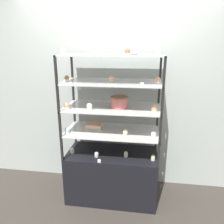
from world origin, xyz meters
TOP-DOWN VIEW (x-y plane):
  - ground_plane at (0.00, 0.00)m, footprint 20.00×20.00m
  - back_wall at (0.00, 0.42)m, footprint 8.00×0.05m
  - display_base at (0.00, 0.00)m, footprint 1.11×0.54m
  - display_riser_lower at (0.00, 0.00)m, footprint 1.11×0.54m
  - display_riser_middle at (0.00, 0.00)m, footprint 1.11×0.54m
  - display_riser_upper at (0.00, 0.00)m, footprint 1.11×0.54m
  - display_riser_top at (0.00, 0.00)m, footprint 1.11×0.54m
  - layer_cake_centerpiece at (0.09, -0.01)m, footprint 0.20×0.20m
  - sheet_cake_frosted at (-0.23, 0.06)m, footprint 0.19×0.13m
  - cupcake_0 at (-0.49, -0.07)m, footprint 0.05×0.05m
  - cupcake_1 at (-0.17, -0.12)m, footprint 0.05×0.05m
  - cupcake_2 at (0.18, -0.07)m, footprint 0.05×0.05m
  - cupcake_3 at (0.50, -0.11)m, footprint 0.05×0.05m
  - price_tag_0 at (-0.11, -0.25)m, footprint 0.04×0.00m
  - cupcake_4 at (-0.50, -0.15)m, footprint 0.06×0.06m
  - cupcake_5 at (0.17, -0.10)m, footprint 0.06×0.06m
  - cupcake_6 at (0.48, -0.13)m, footprint 0.06×0.06m
  - price_tag_1 at (0.07, -0.25)m, footprint 0.04×0.00m
  - cupcake_7 at (-0.49, -0.15)m, footprint 0.07×0.07m
  - cupcake_8 at (-0.23, -0.13)m, footprint 0.07×0.07m
  - cupcake_9 at (0.48, -0.09)m, footprint 0.07×0.07m
  - price_tag_2 at (0.23, -0.25)m, footprint 0.04×0.00m
  - cupcake_10 at (-0.51, -0.06)m, footprint 0.06×0.06m
  - cupcake_11 at (-0.00, -0.04)m, footprint 0.06×0.06m
  - cupcake_12 at (0.50, -0.05)m, footprint 0.06×0.06m
  - price_tag_3 at (0.33, -0.25)m, footprint 0.04×0.00m
  - cupcake_13 at (-0.51, -0.09)m, footprint 0.06×0.06m
  - cupcake_14 at (-0.17, -0.10)m, footprint 0.06×0.06m
  - cupcake_15 at (0.18, -0.14)m, footprint 0.06×0.06m
  - cupcake_16 at (0.49, -0.04)m, footprint 0.06×0.06m
  - price_tag_4 at (-0.10, -0.25)m, footprint 0.04×0.00m
  - donut_glazed at (0.21, 0.01)m, footprint 0.14×0.14m

SIDE VIEW (x-z plane):
  - ground_plane at x=0.00m, z-range 0.00..0.00m
  - display_base at x=0.00m, z-range 0.00..0.62m
  - price_tag_0 at x=-0.11m, z-range 0.62..0.67m
  - cupcake_0 at x=-0.49m, z-range 0.62..0.69m
  - cupcake_1 at x=-0.17m, z-range 0.62..0.69m
  - cupcake_2 at x=0.18m, z-range 0.62..0.69m
  - cupcake_3 at x=0.50m, z-range 0.62..0.69m
  - display_riser_lower at x=0.00m, z-range 0.75..1.05m
  - price_tag_1 at x=0.07m, z-range 0.92..0.96m
  - sheet_cake_frosted at x=-0.23m, z-range 0.92..0.98m
  - cupcake_4 at x=-0.50m, z-range 0.91..0.98m
  - cupcake_5 at x=0.17m, z-range 0.91..0.98m
  - cupcake_6 at x=0.48m, z-range 0.91..0.98m
  - display_riser_middle at x=0.00m, z-range 1.05..1.34m
  - price_tag_2 at x=0.23m, z-range 1.21..1.26m
  - cupcake_7 at x=-0.49m, z-range 1.21..1.28m
  - cupcake_8 at x=-0.23m, z-range 1.21..1.28m
  - cupcake_9 at x=0.48m, z-range 1.21..1.28m
  - layer_cake_centerpiece at x=0.09m, z-range 1.21..1.34m
  - back_wall at x=0.00m, z-range 0.00..2.60m
  - display_riser_upper at x=0.00m, z-range 1.34..1.64m
  - price_tag_3 at x=0.33m, z-range 1.51..1.55m
  - cupcake_10 at x=-0.51m, z-range 1.51..1.58m
  - cupcake_11 at x=0.00m, z-range 1.51..1.58m
  - cupcake_12 at x=0.50m, z-range 1.51..1.58m
  - display_riser_top at x=0.00m, z-range 1.64..1.93m
  - donut_glazed at x=0.21m, z-range 1.80..1.84m
  - price_tag_4 at x=-0.10m, z-range 1.80..1.85m
  - cupcake_13 at x=-0.51m, z-range 1.80..1.87m
  - cupcake_14 at x=-0.17m, z-range 1.80..1.87m
  - cupcake_15 at x=0.18m, z-range 1.80..1.87m
  - cupcake_16 at x=0.49m, z-range 1.80..1.87m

